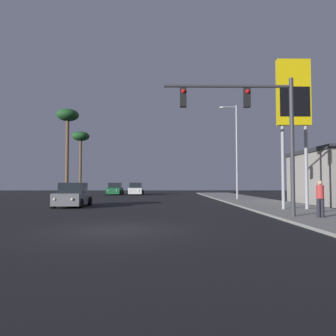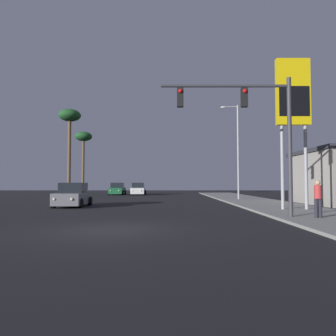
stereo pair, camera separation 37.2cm
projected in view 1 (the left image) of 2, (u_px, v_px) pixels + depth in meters
ground_plane at (114, 230)px, 11.62m from camera, size 120.00×120.00×0.00m
sidewalk_right at (280, 207)px, 21.75m from camera, size 5.00×60.00×0.12m
car_white at (136, 189)px, 45.04m from camera, size 2.04×4.34×1.68m
car_grey at (73, 196)px, 22.85m from camera, size 2.04×4.34×1.68m
car_green at (115, 189)px, 45.15m from camera, size 2.04×4.31×1.68m
traffic_light_mast at (256, 119)px, 15.33m from camera, size 6.10×0.36×6.50m
street_lamp at (235, 147)px, 31.31m from camera, size 1.74×0.24×9.00m
gas_station_sign at (294, 101)px, 19.68m from camera, size 2.00×0.42×9.00m
pedestrian_on_sidewalk at (320, 197)px, 14.73m from camera, size 0.34×0.32×1.67m
palm_tree_far at (81, 140)px, 45.77m from camera, size 2.40×2.40×8.85m
palm_tree_mid at (68, 121)px, 35.84m from camera, size 2.40×2.40×9.77m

